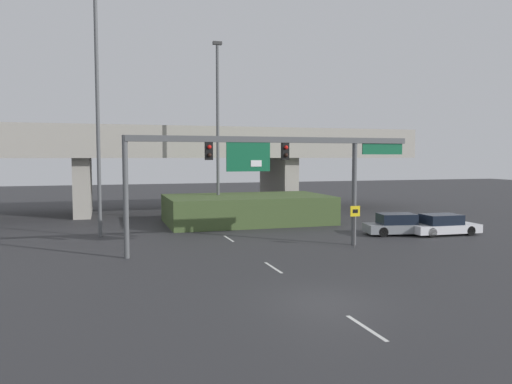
% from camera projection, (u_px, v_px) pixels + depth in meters
% --- Properties ---
extents(ground_plane, '(160.00, 160.00, 0.00)m').
position_uv_depth(ground_plane, '(326.00, 302.00, 17.87)').
color(ground_plane, '#2D2D30').
extents(lane_markings, '(0.14, 36.89, 0.01)m').
position_uv_depth(lane_markings, '(229.00, 239.00, 31.59)').
color(lane_markings, silver).
rests_on(lane_markings, ground).
extents(signal_gantry, '(16.32, 0.44, 6.29)m').
position_uv_depth(signal_gantry, '(267.00, 159.00, 27.38)').
color(signal_gantry, '#515456').
rests_on(signal_gantry, ground).
extents(speed_limit_sign, '(0.60, 0.11, 2.44)m').
position_uv_depth(speed_limit_sign, '(355.00, 220.00, 28.45)').
color(speed_limit_sign, '#4C4C4C').
rests_on(speed_limit_sign, ground).
extents(highway_light_pole_near, '(0.70, 0.36, 16.63)m').
position_uv_depth(highway_light_pole_near, '(97.00, 102.00, 31.81)').
color(highway_light_pole_near, '#515456').
rests_on(highway_light_pole_near, ground).
extents(highway_light_pole_far, '(0.70, 0.36, 14.19)m').
position_uv_depth(highway_light_pole_far, '(218.00, 128.00, 39.47)').
color(highway_light_pole_far, '#515456').
rests_on(highway_light_pole_far, ground).
extents(overpass_bridge, '(43.63, 9.63, 7.83)m').
position_uv_depth(overpass_bridge, '(186.00, 152.00, 47.04)').
color(overpass_bridge, '#A39E93').
rests_on(overpass_bridge, ground).
extents(grass_embankment, '(12.57, 7.34, 2.14)m').
position_uv_depth(grass_embankment, '(247.00, 209.00, 39.21)').
color(grass_embankment, '#42562D').
rests_on(grass_embankment, ground).
extents(parked_sedan_near_right, '(4.77, 2.60, 1.41)m').
position_uv_depth(parked_sedan_near_right, '(398.00, 225.00, 33.18)').
color(parked_sedan_near_right, gray).
rests_on(parked_sedan_near_right, ground).
extents(parked_sedan_mid_right, '(4.74, 2.05, 1.37)m').
position_uv_depth(parked_sedan_mid_right, '(443.00, 225.00, 33.17)').
color(parked_sedan_mid_right, silver).
rests_on(parked_sedan_mid_right, ground).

